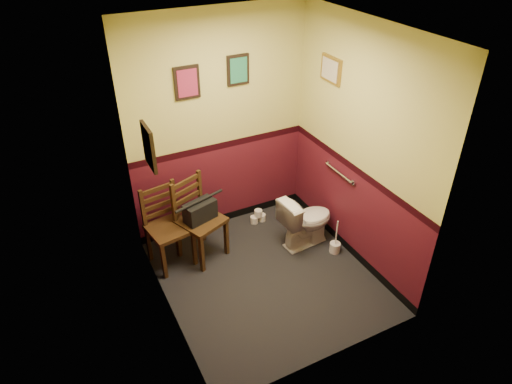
# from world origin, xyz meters

# --- Properties ---
(floor) EXTENTS (2.20, 2.40, 0.00)m
(floor) POSITION_xyz_m (0.00, 0.00, 0.00)
(floor) COLOR black
(floor) RESTS_ON ground
(ceiling) EXTENTS (2.20, 2.40, 0.00)m
(ceiling) POSITION_xyz_m (0.00, 0.00, 2.70)
(ceiling) COLOR silver
(ceiling) RESTS_ON ground
(wall_back) EXTENTS (2.20, 0.00, 2.70)m
(wall_back) POSITION_xyz_m (0.00, 1.20, 1.35)
(wall_back) COLOR #50121F
(wall_back) RESTS_ON ground
(wall_front) EXTENTS (2.20, 0.00, 2.70)m
(wall_front) POSITION_xyz_m (0.00, -1.20, 1.35)
(wall_front) COLOR #50121F
(wall_front) RESTS_ON ground
(wall_left) EXTENTS (0.00, 2.40, 2.70)m
(wall_left) POSITION_xyz_m (-1.10, 0.00, 1.35)
(wall_left) COLOR #50121F
(wall_left) RESTS_ON ground
(wall_right) EXTENTS (0.00, 2.40, 2.70)m
(wall_right) POSITION_xyz_m (1.10, 0.00, 1.35)
(wall_right) COLOR #50121F
(wall_right) RESTS_ON ground
(grab_bar) EXTENTS (0.05, 0.56, 0.06)m
(grab_bar) POSITION_xyz_m (1.07, 0.25, 0.95)
(grab_bar) COLOR silver
(grab_bar) RESTS_ON wall_right
(framed_print_back_a) EXTENTS (0.28, 0.04, 0.36)m
(framed_print_back_a) POSITION_xyz_m (-0.35, 1.18, 1.95)
(framed_print_back_a) COLOR black
(framed_print_back_a) RESTS_ON wall_back
(framed_print_back_b) EXTENTS (0.26, 0.04, 0.34)m
(framed_print_back_b) POSITION_xyz_m (0.25, 1.18, 2.00)
(framed_print_back_b) COLOR black
(framed_print_back_b) RESTS_ON wall_back
(framed_print_left) EXTENTS (0.04, 0.30, 0.38)m
(framed_print_left) POSITION_xyz_m (-1.08, 0.10, 1.85)
(framed_print_left) COLOR black
(framed_print_left) RESTS_ON wall_left
(framed_print_right) EXTENTS (0.04, 0.34, 0.28)m
(framed_print_right) POSITION_xyz_m (1.08, 0.60, 2.05)
(framed_print_right) COLOR olive
(framed_print_right) RESTS_ON wall_right
(toilet) EXTENTS (0.71, 0.44, 0.66)m
(toilet) POSITION_xyz_m (0.72, 0.33, 0.33)
(toilet) COLOR white
(toilet) RESTS_ON floor
(toilet_brush) EXTENTS (0.13, 0.13, 0.46)m
(toilet_brush) POSITION_xyz_m (0.95, 0.02, 0.07)
(toilet_brush) COLOR silver
(toilet_brush) RESTS_ON floor
(chair_left) EXTENTS (0.52, 0.52, 0.96)m
(chair_left) POSITION_xyz_m (-0.86, 0.77, 0.48)
(chair_left) COLOR #422B14
(chair_left) RESTS_ON floor
(chair_right) EXTENTS (0.61, 0.61, 1.00)m
(chair_right) POSITION_xyz_m (-0.50, 0.73, 0.50)
(chair_right) COLOR #422B14
(chair_right) RESTS_ON floor
(handbag) EXTENTS (0.40, 0.28, 0.27)m
(handbag) POSITION_xyz_m (-0.49, 0.69, 0.64)
(handbag) COLOR black
(handbag) RESTS_ON chair_right
(tp_stack) EXTENTS (0.21, 0.11, 0.18)m
(tp_stack) POSITION_xyz_m (0.40, 0.98, 0.08)
(tp_stack) COLOR silver
(tp_stack) RESTS_ON floor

